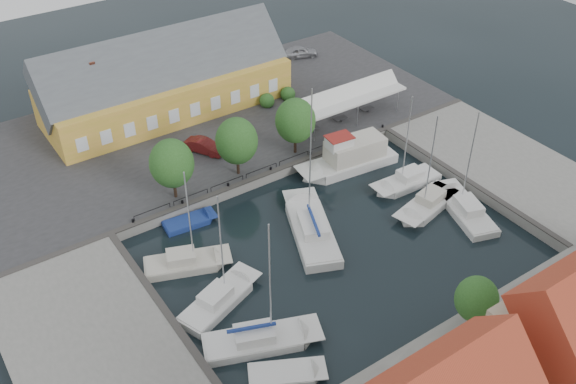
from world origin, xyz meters
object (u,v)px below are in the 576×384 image
at_px(east_boat_c, 465,211).
at_px(west_boat_d, 259,341).
at_px(trawler, 350,159).
at_px(launch_nw, 189,223).
at_px(tent_canopy, 348,98).
at_px(west_boat_b, 186,264).
at_px(car_silver, 300,52).
at_px(east_boat_a, 407,183).
at_px(west_boat_c, 219,301).
at_px(launch_sw, 286,375).
at_px(east_boat_b, 428,205).
at_px(center_sailboat, 311,231).
at_px(car_red, 205,146).
at_px(warehouse, 160,83).

relative_size(east_boat_c, west_boat_d, 0.92).
height_order(trawler, launch_nw, trawler).
relative_size(tent_canopy, east_boat_c, 1.25).
relative_size(trawler, west_boat_b, 1.09).
bearing_deg(car_silver, east_boat_a, -174.44).
distance_m(tent_canopy, east_boat_a, 13.21).
xyz_separation_m(west_boat_b, west_boat_c, (0.23, -5.43, 0.00)).
distance_m(east_boat_c, launch_sw, 25.48).
relative_size(west_boat_c, west_boat_d, 0.90).
xyz_separation_m(car_silver, east_boat_a, (-7.34, -29.28, -1.52)).
bearing_deg(tent_canopy, east_boat_a, -99.81).
distance_m(east_boat_a, west_boat_b, 24.16).
distance_m(east_boat_b, west_boat_c, 22.94).
distance_m(west_boat_b, west_boat_c, 5.43).
bearing_deg(launch_nw, west_boat_b, -120.02).
xyz_separation_m(center_sailboat, west_boat_d, (-10.82, -8.23, -0.09)).
height_order(car_silver, east_boat_b, east_boat_b).
distance_m(east_boat_a, west_boat_d, 25.06).
xyz_separation_m(center_sailboat, east_boat_a, (12.55, 0.81, -0.10)).
relative_size(center_sailboat, launch_nw, 2.87).
height_order(car_silver, car_red, car_silver).
bearing_deg(east_boat_c, west_boat_b, 161.84).
bearing_deg(west_boat_c, launch_sw, -86.95).
xyz_separation_m(east_boat_b, west_boat_b, (-23.17, 5.69, -0.00)).
bearing_deg(warehouse, east_boat_c, -64.44).
bearing_deg(car_red, east_boat_a, -76.60).
height_order(trawler, east_boat_a, east_boat_a).
distance_m(car_red, east_boat_a, 21.45).
bearing_deg(east_boat_b, west_boat_d, -167.20).
bearing_deg(warehouse, east_boat_b, -66.03).
bearing_deg(launch_sw, tent_canopy, 44.58).
height_order(center_sailboat, west_boat_d, center_sailboat).
xyz_separation_m(east_boat_c, west_boat_d, (-24.74, -2.44, 0.01)).
bearing_deg(car_red, warehouse, 58.37).
bearing_deg(east_boat_c, launch_sw, -166.34).
xyz_separation_m(warehouse, car_silver, (21.76, 2.85, -2.64)).
bearing_deg(tent_canopy, west_boat_d, -139.77).
bearing_deg(east_boat_c, car_red, 126.03).
relative_size(center_sailboat, east_boat_c, 1.33).
distance_m(car_red, west_boat_b, 16.73).
xyz_separation_m(car_red, launch_sw, (-8.67, -28.15, -1.64)).
bearing_deg(east_boat_c, east_boat_a, 101.75).
bearing_deg(west_boat_b, warehouse, 68.60).
height_order(west_boat_d, launch_nw, west_boat_d).
height_order(warehouse, launch_nw, warehouse).
relative_size(center_sailboat, east_boat_b, 1.35).
bearing_deg(west_boat_b, launch_sw, -87.18).
height_order(east_boat_c, west_boat_b, east_boat_c).
distance_m(east_boat_b, east_boat_c, 3.51).
height_order(trawler, east_boat_b, east_boat_b).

